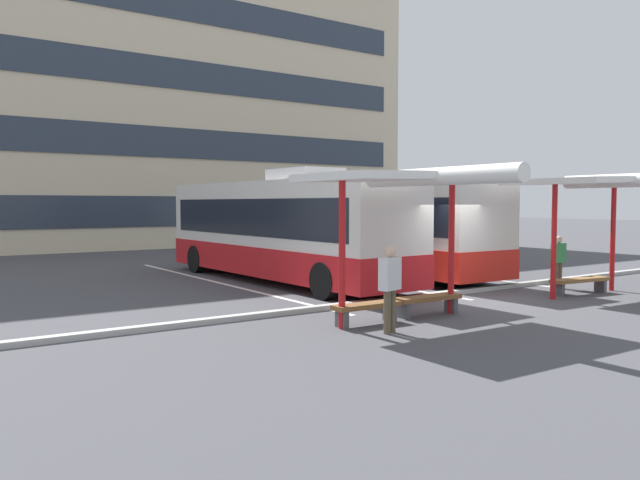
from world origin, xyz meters
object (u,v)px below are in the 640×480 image
object	(u,v)px
coach_bus_0	(281,231)
bench_2	(580,282)
coach_bus_1	(379,228)
bench_0	(367,309)
waiting_passenger_0	(558,259)
waiting_passenger_1	(390,282)
waiting_shelter_1	(595,184)
bench_1	(428,301)
waiting_shelter_0	(409,181)

from	to	relation	value
coach_bus_0	bench_2	bearing A→B (deg)	-53.22
coach_bus_1	bench_0	xyz separation A→B (m)	(-6.25, -7.03, -1.33)
bench_0	coach_bus_1	bearing A→B (deg)	48.37
bench_0	waiting_passenger_0	distance (m)	8.27
coach_bus_1	waiting_passenger_1	distance (m)	10.26
waiting_shelter_1	waiting_passenger_0	xyz separation A→B (m)	(0.55, 1.46, -2.18)
coach_bus_0	bench_1	world-z (taller)	coach_bus_0
waiting_passenger_0	waiting_passenger_1	world-z (taller)	waiting_passenger_1
waiting_shelter_0	waiting_passenger_0	size ratio (longest dim) A/B	2.80
waiting_shelter_0	waiting_passenger_0	world-z (taller)	waiting_shelter_0
waiting_passenger_0	bench_2	bearing A→B (deg)	-117.07
coach_bus_0	waiting_shelter_0	size ratio (longest dim) A/B	2.56
waiting_passenger_1	coach_bus_1	bearing A→B (deg)	51.11
waiting_shelter_1	bench_2	distance (m)	2.75
coach_bus_0	bench_0	world-z (taller)	coach_bus_0
waiting_shelter_0	waiting_passenger_1	world-z (taller)	waiting_shelter_0
coach_bus_0	waiting_passenger_0	bearing A→B (deg)	-45.94
waiting_shelter_1	bench_0	bearing A→B (deg)	176.97
waiting_passenger_1	waiting_passenger_0	bearing A→B (deg)	13.40
coach_bus_1	bench_1	distance (m)	8.41
bench_0	bench_2	xyz separation A→B (m)	(7.63, -0.02, 0.01)
bench_0	bench_2	distance (m)	7.63
coach_bus_1	waiting_passenger_0	distance (m)	6.33
coach_bus_0	bench_0	bearing A→B (deg)	-107.28
coach_bus_1	bench_1	world-z (taller)	coach_bus_1
coach_bus_0	waiting_passenger_1	world-z (taller)	coach_bus_0
coach_bus_0	waiting_passenger_1	distance (m)	8.51
waiting_passenger_1	bench_1	bearing A→B (deg)	25.71
bench_2	waiting_passenger_1	distance (m)	7.89
bench_1	waiting_passenger_1	distance (m)	2.30
coach_bus_1	waiting_shelter_0	world-z (taller)	coach_bus_1
coach_bus_1	waiting_shelter_0	distance (m)	9.17
bench_1	waiting_passenger_0	bearing A→B (deg)	9.24
coach_bus_1	waiting_shelter_1	distance (m)	7.69
bench_1	waiting_passenger_0	distance (m)	6.49
coach_bus_1	waiting_passenger_0	xyz separation A→B (m)	(1.94, -5.97, -0.77)
waiting_passenger_0	bench_1	bearing A→B (deg)	-170.76
coach_bus_1	bench_2	xyz separation A→B (m)	(1.39, -7.05, -1.32)
coach_bus_1	bench_1	size ratio (longest dim) A/B	6.16
bench_1	waiting_passenger_0	xyz separation A→B (m)	(6.38, 1.04, 0.55)
waiting_shelter_0	bench_2	world-z (taller)	waiting_shelter_0
coach_bus_0	waiting_shelter_1	world-z (taller)	coach_bus_0
coach_bus_0	bench_2	size ratio (longest dim) A/B	5.53
bench_0	waiting_passenger_1	distance (m)	1.17
bench_0	waiting_passenger_1	xyz separation A→B (m)	(-0.18, -0.94, 0.67)
bench_0	bench_1	size ratio (longest dim) A/B	0.92
waiting_shelter_0	waiting_shelter_1	xyz separation A→B (m)	(6.73, -0.11, 0.06)
waiting_shelter_0	bench_2	size ratio (longest dim) A/B	2.16
bench_0	waiting_passenger_0	xyz separation A→B (m)	(8.18, 1.05, 0.56)
waiting_passenger_1	bench_2	bearing A→B (deg)	6.69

